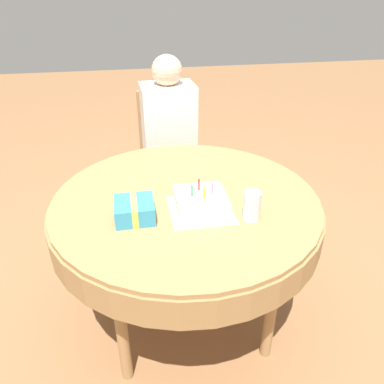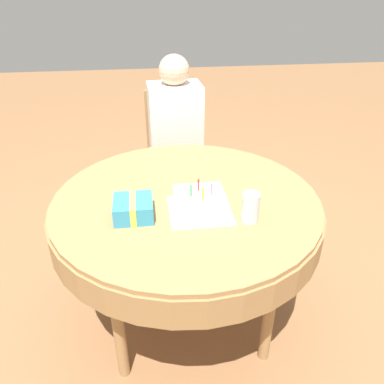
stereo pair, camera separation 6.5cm
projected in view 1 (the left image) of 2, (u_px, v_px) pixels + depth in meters
The scene contains 8 objects.
ground_plane at pixel (187, 310), 2.01m from camera, with size 12.00×12.00×0.00m, color #8C603D.
dining_table at pixel (186, 213), 1.69m from camera, with size 1.19×1.19×0.71m.
chair at pixel (168, 155), 2.55m from camera, with size 0.41×0.41×0.91m.
person at pixel (169, 132), 2.37m from camera, with size 0.34×0.35×1.16m.
napkin at pixel (201, 210), 1.56m from camera, with size 0.26×0.26×0.00m.
birthday_cake at pixel (201, 202), 1.54m from camera, with size 0.21×0.21×0.12m.
drinking_glass at pixel (252, 206), 1.47m from camera, with size 0.07×0.07×0.12m.
gift_box at pixel (135, 210), 1.49m from camera, with size 0.16×0.16×0.08m.
Camera 1 is at (-0.22, -1.39, 1.56)m, focal length 35.00 mm.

